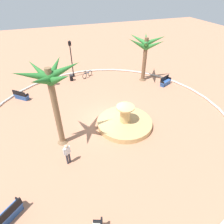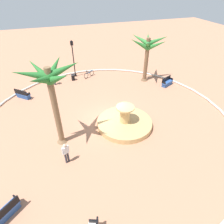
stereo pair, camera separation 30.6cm
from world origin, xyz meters
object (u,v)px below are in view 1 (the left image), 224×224
Objects in this scene: lamppost at (71,56)px; person_cyclist_photo at (67,153)px; fountain at (125,122)px; palm_tree_near_fountain at (146,47)px; bench_southeast at (21,96)px; trash_bin at (71,78)px; palm_tree_by_curb at (51,86)px; person_cyclist_helmet at (52,78)px; bench_west at (165,82)px; bench_north at (8,215)px; bicycle_red_frame at (87,74)px.

person_cyclist_photo is at bearing 78.44° from lamppost.
palm_tree_near_fountain is (-5.40, -7.31, 3.66)m from fountain.
trash_bin is (-5.57, -2.52, 0.04)m from bench_southeast.
person_cyclist_photo is at bearing 93.73° from palm_tree_by_curb.
person_cyclist_helmet is at bearing -11.91° from palm_tree_near_fountain.
trash_bin is (-2.46, -10.28, -4.43)m from palm_tree_by_curb.
bench_southeast is at bearing 30.70° from lamppost.
lamppost is (9.65, -5.80, 2.26)m from bench_west.
bench_north is 4.47m from person_cyclist_photo.
palm_tree_near_fountain is 19.10m from bench_north.
bench_west is 1.07× the size of bench_north.
lamppost is at bearing -25.68° from palm_tree_near_fountain.
bicycle_red_frame is (0.77, -10.27, 0.09)m from fountain.
person_cyclist_helmet is at bearing 10.13° from bicycle_red_frame.
palm_tree_by_curb is at bearing 66.94° from bicycle_red_frame.
palm_tree_near_fountain is 14.24m from bench_southeast.
trash_bin is at bearing -103.45° from palm_tree_by_curb.
palm_tree_near_fountain is at bearing 179.29° from bench_southeast.
bench_southeast is (-0.29, -12.57, 0.00)m from bench_north.
bench_southeast is 3.95m from person_cyclist_helmet.
lamppost is (7.77, -3.74, -1.34)m from palm_tree_near_fountain.
bench_southeast is at bearing -71.84° from person_cyclist_photo.
bicycle_red_frame is at bearing -159.82° from bench_southeast.
lamppost reaches higher than person_cyclist_helmet.
bench_west reaches higher than bicycle_red_frame.
fountain is 6.30× the size of trash_bin.
fountain reaches higher than bicycle_red_frame.
person_cyclist_helmet is 11.94m from person_cyclist_photo.
bench_southeast reaches higher than bicycle_red_frame.
palm_tree_near_fountain is at bearing -137.23° from person_cyclist_photo.
bicycle_red_frame is (-2.03, -0.27, -0.00)m from trash_bin.
person_cyclist_photo reaches higher than bicycle_red_frame.
palm_tree_near_fountain is at bearing 168.09° from person_cyclist_helmet.
fountain is 10.38m from trash_bin.
palm_tree_by_curb reaches higher than trash_bin.
palm_tree_near_fountain is 3.16× the size of bench_west.
fountain reaches higher than trash_bin.
person_cyclist_helmet is at bearing -90.41° from person_cyclist_photo.
lamppost is at bearing -150.11° from person_cyclist_helmet.
bench_southeast is (15.65, -2.24, 0.00)m from bench_west.
palm_tree_by_curb is 10.53m from person_cyclist_helmet.
palm_tree_by_curb is 4.11× the size of bench_southeast.
palm_tree_near_fountain reaches higher than trash_bin.
bicycle_red_frame is 0.87× the size of person_cyclist_helmet.
person_cyclist_helmet reaches higher than bench_west.
fountain is 9.80m from palm_tree_near_fountain.
palm_tree_by_curb is at bearing 76.55° from trash_bin.
bench_north is at bearing 30.46° from fountain.
palm_tree_by_curb is 4.44m from person_cyclist_photo.
bench_north is 0.35× the size of lamppost.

